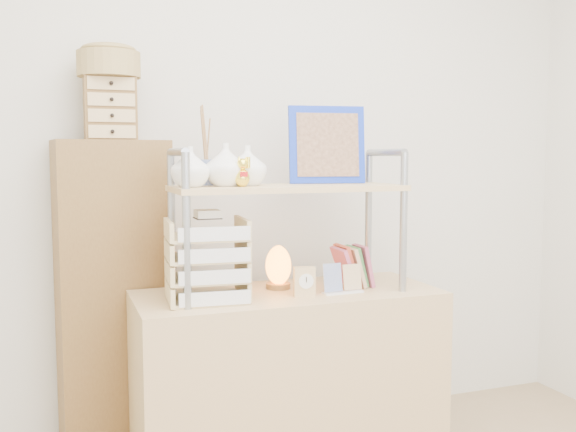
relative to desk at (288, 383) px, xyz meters
The scene contains 10 objects.
room_shell 1.55m from the desk, 90.00° to the right, with size 3.42×3.41×2.61m.
desk is the anchor object (origin of this frame).
cabinet 0.79m from the desk, 149.81° to the left, with size 0.45×0.24×1.35m, color brown.
hutch 0.81m from the desk, behind, with size 0.91×0.34×0.74m.
letter_tray 0.61m from the desk, behind, with size 0.30×0.28×0.34m.
salt_lamp 0.47m from the desk, 103.41° to the left, with size 0.12×0.11×0.18m.
desk_clock 0.45m from the desk, 74.08° to the right, with size 0.09×0.05×0.11m.
postcard_stand 0.46m from the desk, 27.17° to the right, with size 0.17×0.05×0.12m.
drawer_chest 1.32m from the desk, 151.33° to the left, with size 0.20×0.16×0.25m.
woven_basket 1.47m from the desk, 151.18° to the left, with size 0.25×0.25×0.10m, color olive.
Camera 1 is at (-0.86, -1.15, 1.29)m, focal length 40.00 mm.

